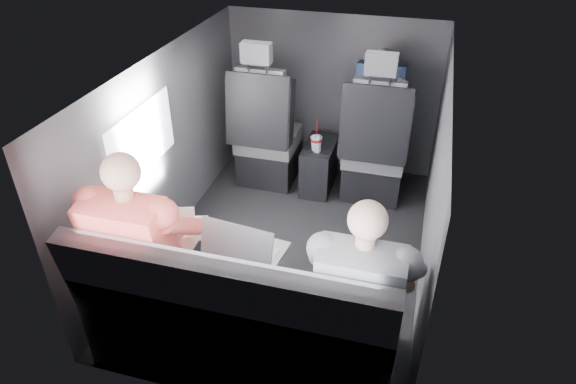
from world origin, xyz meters
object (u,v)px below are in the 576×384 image
(front_seat_left, at_px, (266,140))
(laptop_black, at_px, (371,271))
(water_bottle, at_px, (318,144))
(laptop_white, at_px, (177,228))
(passenger_rear_left, at_px, (148,248))
(laptop_silver, at_px, (244,249))
(front_seat_right, at_px, (374,154))
(passenger_rear_right, at_px, (362,291))
(soda_cup, at_px, (316,143))
(passenger_front_right, at_px, (379,101))
(center_console, at_px, (319,165))
(rear_bench, at_px, (239,325))

(front_seat_left, bearing_deg, laptop_black, -57.08)
(water_bottle, bearing_deg, laptop_black, -68.48)
(front_seat_left, distance_m, laptop_white, 1.61)
(laptop_black, bearing_deg, passenger_rear_left, -173.13)
(laptop_white, relative_size, laptop_silver, 0.87)
(front_seat_right, relative_size, passenger_rear_right, 1.06)
(soda_cup, relative_size, laptop_white, 0.75)
(laptop_silver, xyz_separation_m, passenger_front_right, (0.45, 1.94, 0.10))
(soda_cup, relative_size, laptop_silver, 0.65)
(front_seat_left, bearing_deg, laptop_white, -90.59)
(front_seat_left, height_order, center_console, front_seat_left)
(laptop_white, bearing_deg, passenger_rear_left, -104.80)
(soda_cup, distance_m, passenger_rear_right, 1.84)
(front_seat_right, distance_m, passenger_front_right, 0.43)
(center_console, bearing_deg, laptop_black, -69.76)
(front_seat_left, bearing_deg, soda_cup, -10.00)
(passenger_front_right, bearing_deg, laptop_silver, -103.12)
(laptop_white, bearing_deg, laptop_black, -3.90)
(front_seat_right, relative_size, laptop_white, 3.48)
(laptop_black, height_order, passenger_front_right, passenger_front_right)
(soda_cup, height_order, passenger_rear_right, passenger_rear_right)
(rear_bench, distance_m, water_bottle, 1.82)
(laptop_silver, bearing_deg, passenger_rear_left, -165.81)
(laptop_black, bearing_deg, passenger_rear_right, -99.11)
(passenger_rear_left, height_order, passenger_front_right, passenger_rear_left)
(soda_cup, xyz_separation_m, laptop_silver, (-0.03, -1.61, 0.17))
(front_seat_right, xyz_separation_m, soda_cup, (-0.46, -0.08, 0.07))
(center_console, relative_size, passenger_rear_right, 0.40)
(water_bottle, distance_m, laptop_silver, 1.60)
(rear_bench, xyz_separation_m, soda_cup, (-0.01, 1.82, 0.16))
(laptop_silver, height_order, laptop_black, laptop_silver)
(front_seat_right, bearing_deg, front_seat_left, 180.00)
(center_console, relative_size, soda_cup, 1.77)
(passenger_rear_left, distance_m, passenger_rear_right, 1.13)
(front_seat_right, xyz_separation_m, passenger_rear_left, (-0.97, -1.81, 0.24))
(center_console, xyz_separation_m, laptop_black, (0.63, -1.71, 0.43))
(center_console, height_order, passenger_front_right, passenger_front_right)
(soda_cup, height_order, laptop_black, laptop_black)
(passenger_rear_left, bearing_deg, passenger_front_right, 65.50)
(rear_bench, xyz_separation_m, laptop_silver, (-0.03, 0.22, 0.33))
(laptop_white, distance_m, laptop_silver, 0.44)
(front_seat_left, xyz_separation_m, front_seat_right, (0.90, 0.00, 0.00))
(front_seat_left, height_order, rear_bench, front_seat_left)
(rear_bench, distance_m, passenger_rear_right, 0.69)
(center_console, xyz_separation_m, laptop_silver, (-0.03, -1.72, 0.44))
(front_seat_left, height_order, passenger_rear_right, front_seat_left)
(soda_cup, bearing_deg, center_console, 86.90)
(rear_bench, xyz_separation_m, laptop_white, (-0.47, 0.31, 0.32))
(rear_bench, distance_m, passenger_rear_left, 0.63)
(laptop_silver, distance_m, laptop_black, 0.66)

